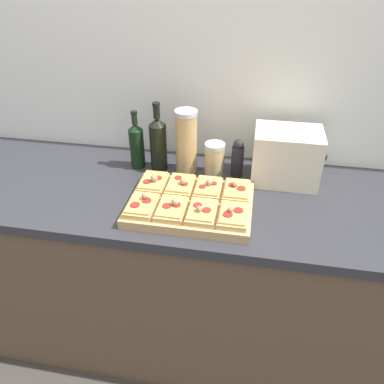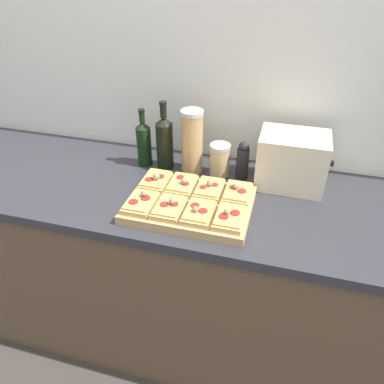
# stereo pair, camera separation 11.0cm
# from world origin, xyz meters

# --- Properties ---
(wall_back) EXTENTS (6.00, 0.06, 2.50)m
(wall_back) POSITION_xyz_m (0.00, 0.67, 1.25)
(wall_back) COLOR silver
(wall_back) RESTS_ON ground_plane
(kitchen_counter) EXTENTS (2.63, 0.67, 0.90)m
(kitchen_counter) POSITION_xyz_m (0.00, 0.32, 0.45)
(kitchen_counter) COLOR brown
(kitchen_counter) RESTS_ON ground_plane
(cutting_board) EXTENTS (0.46, 0.33, 0.04)m
(cutting_board) POSITION_xyz_m (0.07, 0.20, 0.92)
(cutting_board) COLOR tan
(cutting_board) RESTS_ON kitchen_counter
(pizza_slice_back_left) EXTENTS (0.10, 0.15, 0.06)m
(pizza_slice_back_left) POSITION_xyz_m (-0.09, 0.28, 0.95)
(pizza_slice_back_left) COLOR tan
(pizza_slice_back_left) RESTS_ON cutting_board
(pizza_slice_back_midleft) EXTENTS (0.10, 0.15, 0.05)m
(pizza_slice_back_midleft) POSITION_xyz_m (0.01, 0.28, 0.95)
(pizza_slice_back_midleft) COLOR tan
(pizza_slice_back_midleft) RESTS_ON cutting_board
(pizza_slice_back_midright) EXTENTS (0.10, 0.15, 0.05)m
(pizza_slice_back_midright) POSITION_xyz_m (0.12, 0.28, 0.95)
(pizza_slice_back_midright) COLOR tan
(pizza_slice_back_midright) RESTS_ON cutting_board
(pizza_slice_back_right) EXTENTS (0.10, 0.15, 0.05)m
(pizza_slice_back_right) POSITION_xyz_m (0.23, 0.28, 0.95)
(pizza_slice_back_right) COLOR tan
(pizza_slice_back_right) RESTS_ON cutting_board
(pizza_slice_front_left) EXTENTS (0.10, 0.15, 0.05)m
(pizza_slice_front_left) POSITION_xyz_m (-0.09, 0.13, 0.95)
(pizza_slice_front_left) COLOR tan
(pizza_slice_front_left) RESTS_ON cutting_board
(pizza_slice_front_midleft) EXTENTS (0.10, 0.15, 0.05)m
(pizza_slice_front_midleft) POSITION_xyz_m (0.01, 0.13, 0.95)
(pizza_slice_front_midleft) COLOR tan
(pizza_slice_front_midleft) RESTS_ON cutting_board
(pizza_slice_front_midright) EXTENTS (0.10, 0.15, 0.05)m
(pizza_slice_front_midright) POSITION_xyz_m (0.12, 0.13, 0.95)
(pizza_slice_front_midright) COLOR tan
(pizza_slice_front_midright) RESTS_ON cutting_board
(pizza_slice_front_right) EXTENTS (0.10, 0.15, 0.05)m
(pizza_slice_front_right) POSITION_xyz_m (0.23, 0.13, 0.95)
(pizza_slice_front_right) COLOR tan
(pizza_slice_front_right) RESTS_ON cutting_board
(olive_oil_bottle) EXTENTS (0.06, 0.06, 0.26)m
(olive_oil_bottle) POSITION_xyz_m (-0.22, 0.48, 1.01)
(olive_oil_bottle) COLOR black
(olive_oil_bottle) RESTS_ON kitchen_counter
(wine_bottle) EXTENTS (0.07, 0.07, 0.30)m
(wine_bottle) POSITION_xyz_m (-0.12, 0.48, 1.02)
(wine_bottle) COLOR black
(wine_bottle) RESTS_ON kitchen_counter
(grain_jar_tall) EXTENTS (0.09, 0.09, 0.28)m
(grain_jar_tall) POSITION_xyz_m (-0.00, 0.48, 1.04)
(grain_jar_tall) COLOR tan
(grain_jar_tall) RESTS_ON kitchen_counter
(grain_jar_short) EXTENTS (0.09, 0.09, 0.14)m
(grain_jar_short) POSITION_xyz_m (0.12, 0.48, 0.97)
(grain_jar_short) COLOR tan
(grain_jar_short) RESTS_ON kitchen_counter
(pepper_mill) EXTENTS (0.05, 0.05, 0.17)m
(pepper_mill) POSITION_xyz_m (0.22, 0.48, 0.98)
(pepper_mill) COLOR black
(pepper_mill) RESTS_ON kitchen_counter
(toaster_oven) EXTENTS (0.29, 0.20, 0.22)m
(toaster_oven) POSITION_xyz_m (0.41, 0.48, 1.01)
(toaster_oven) COLOR beige
(toaster_oven) RESTS_ON kitchen_counter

